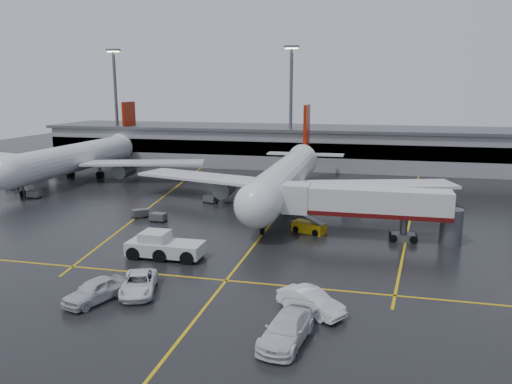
# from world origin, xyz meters

# --- Properties ---
(ground) EXTENTS (220.00, 220.00, 0.00)m
(ground) POSITION_xyz_m (0.00, 0.00, 0.00)
(ground) COLOR black
(ground) RESTS_ON ground
(apron_line_centre) EXTENTS (0.25, 90.00, 0.02)m
(apron_line_centre) POSITION_xyz_m (0.00, 0.00, 0.01)
(apron_line_centre) COLOR gold
(apron_line_centre) RESTS_ON ground
(apron_line_stop) EXTENTS (60.00, 0.25, 0.02)m
(apron_line_stop) POSITION_xyz_m (0.00, -22.00, 0.01)
(apron_line_stop) COLOR gold
(apron_line_stop) RESTS_ON ground
(apron_line_left) EXTENTS (9.99, 69.35, 0.02)m
(apron_line_left) POSITION_xyz_m (-20.00, 10.00, 0.01)
(apron_line_left) COLOR gold
(apron_line_left) RESTS_ON ground
(apron_line_right) EXTENTS (7.57, 69.64, 0.02)m
(apron_line_right) POSITION_xyz_m (18.00, 10.00, 0.01)
(apron_line_right) COLOR gold
(apron_line_right) RESTS_ON ground
(terminal) EXTENTS (122.00, 19.00, 8.60)m
(terminal) POSITION_xyz_m (0.00, 47.93, 4.32)
(terminal) COLOR gray
(terminal) RESTS_ON ground
(light_mast_left) EXTENTS (3.00, 1.20, 25.45)m
(light_mast_left) POSITION_xyz_m (-45.00, 42.00, 14.47)
(light_mast_left) COLOR #595B60
(light_mast_left) RESTS_ON ground
(light_mast_mid) EXTENTS (3.00, 1.20, 25.45)m
(light_mast_mid) POSITION_xyz_m (-5.00, 42.00, 14.47)
(light_mast_mid) COLOR #595B60
(light_mast_mid) RESTS_ON ground
(main_airliner) EXTENTS (48.80, 45.60, 14.10)m
(main_airliner) POSITION_xyz_m (0.00, 9.70, 4.21)
(main_airliner) COLOR silver
(main_airliner) RESTS_ON ground
(second_airliner) EXTENTS (48.80, 45.60, 14.10)m
(second_airliner) POSITION_xyz_m (-42.00, 21.70, 4.21)
(second_airliner) COLOR silver
(second_airliner) RESTS_ON ground
(jet_bridge) EXTENTS (19.90, 3.40, 6.05)m
(jet_bridge) POSITION_xyz_m (11.87, -6.00, 3.93)
(jet_bridge) COLOR silver
(jet_bridge) RESTS_ON ground
(pushback_tractor) EXTENTS (7.74, 3.33, 2.76)m
(pushback_tractor) POSITION_xyz_m (-8.03, -17.38, 1.10)
(pushback_tractor) COLOR silver
(pushback_tractor) RESTS_ON ground
(belt_loader) EXTENTS (4.32, 3.08, 2.52)m
(belt_loader) POSITION_xyz_m (5.21, -4.86, 0.62)
(belt_loader) COLOR gold
(belt_loader) RESTS_ON ground
(service_van_a) EXTENTS (4.47, 6.46, 1.64)m
(service_van_a) POSITION_xyz_m (-6.36, -26.32, 0.82)
(service_van_a) COLOR white
(service_van_a) RESTS_ON ground
(service_van_b) EXTENTS (3.57, 6.73, 1.86)m
(service_van_b) POSITION_xyz_m (7.20, -31.74, 0.93)
(service_van_b) COLOR silver
(service_van_b) RESTS_ON ground
(service_van_c) EXTENTS (5.74, 4.68, 1.84)m
(service_van_c) POSITION_xyz_m (8.21, -26.78, 0.92)
(service_van_c) COLOR white
(service_van_c) RESTS_ON ground
(service_van_d) EXTENTS (3.92, 5.95, 1.88)m
(service_van_d) POSITION_xyz_m (-9.00, -28.74, 0.94)
(service_van_d) COLOR silver
(service_van_d) RESTS_ON ground
(baggage_cart_a) EXTENTS (2.13, 1.51, 1.12)m
(baggage_cart_a) POSITION_xyz_m (-14.42, -4.45, 0.63)
(baggage_cart_a) COLOR #595B60
(baggage_cart_a) RESTS_ON ground
(baggage_cart_b) EXTENTS (2.37, 2.27, 1.12)m
(baggage_cart_b) POSITION_xyz_m (-17.65, -3.05, 0.63)
(baggage_cart_b) COLOR #595B60
(baggage_cart_b) RESTS_ON ground
(baggage_cart_c) EXTENTS (2.31, 1.88, 1.12)m
(baggage_cart_c) POSITION_xyz_m (-11.26, 7.42, 0.63)
(baggage_cart_c) COLOR #595B60
(baggage_cart_c) RESTS_ON ground
(baggage_cart_d) EXTENTS (2.16, 1.56, 1.12)m
(baggage_cart_d) POSITION_xyz_m (-47.54, 9.47, 0.63)
(baggage_cart_d) COLOR #595B60
(baggage_cart_d) RESTS_ON ground
(baggage_cart_e) EXTENTS (2.21, 1.66, 1.12)m
(baggage_cart_e) POSITION_xyz_m (-39.47, 4.45, 0.63)
(baggage_cart_e) COLOR #595B60
(baggage_cart_e) RESTS_ON ground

